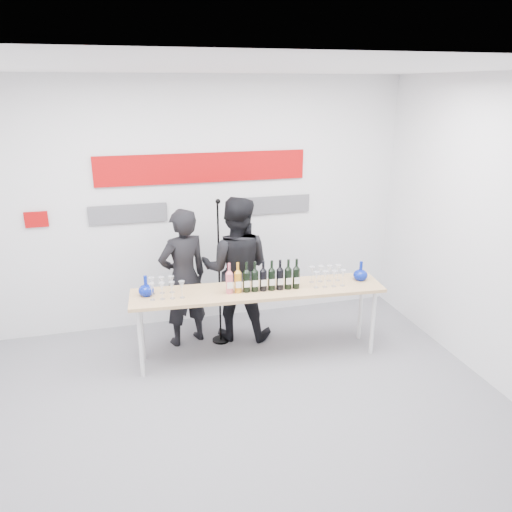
{
  "coord_description": "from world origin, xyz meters",
  "views": [
    {
      "loc": [
        -0.93,
        -3.89,
        2.87
      ],
      "look_at": [
        0.38,
        0.96,
        1.15
      ],
      "focal_mm": 35.0,
      "sensor_mm": 36.0,
      "label": 1
    }
  ],
  "objects_px": {
    "tasting_table": "(258,294)",
    "mic_stand": "(220,300)",
    "presenter_right": "(236,269)",
    "presenter_left": "(184,278)"
  },
  "relations": [
    {
      "from": "tasting_table",
      "to": "mic_stand",
      "type": "distance_m",
      "value": 0.6
    },
    {
      "from": "mic_stand",
      "to": "presenter_right",
      "type": "bearing_deg",
      "value": 9.06
    },
    {
      "from": "presenter_left",
      "to": "presenter_right",
      "type": "xyz_separation_m",
      "value": [
        0.61,
        0.0,
        0.05
      ]
    },
    {
      "from": "tasting_table",
      "to": "presenter_left",
      "type": "height_order",
      "value": "presenter_left"
    },
    {
      "from": "tasting_table",
      "to": "presenter_right",
      "type": "height_order",
      "value": "presenter_right"
    },
    {
      "from": "tasting_table",
      "to": "presenter_left",
      "type": "bearing_deg",
      "value": 147.27
    },
    {
      "from": "tasting_table",
      "to": "mic_stand",
      "type": "relative_size",
      "value": 1.59
    },
    {
      "from": "presenter_right",
      "to": "mic_stand",
      "type": "bearing_deg",
      "value": 45.35
    },
    {
      "from": "presenter_left",
      "to": "mic_stand",
      "type": "distance_m",
      "value": 0.49
    },
    {
      "from": "tasting_table",
      "to": "presenter_left",
      "type": "distance_m",
      "value": 0.92
    }
  ]
}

